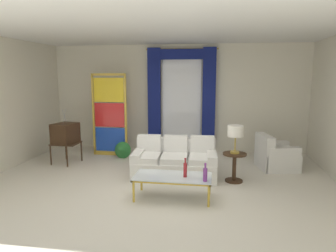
{
  "coord_description": "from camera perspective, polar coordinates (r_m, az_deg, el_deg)",
  "views": [
    {
      "loc": [
        1.12,
        -5.68,
        2.17
      ],
      "look_at": [
        0.08,
        0.9,
        1.05
      ],
      "focal_mm": 32.83,
      "sensor_mm": 36.0,
      "label": 1
    }
  ],
  "objects": [
    {
      "name": "ceiling_slab",
      "position": [
        6.63,
        -0.89,
        16.91
      ],
      "size": [
        8.0,
        7.6,
        0.04
      ],
      "primitive_type": "cube",
      "color": "white"
    },
    {
      "name": "wall_left",
      "position": [
        7.92,
        -28.27,
        3.56
      ],
      "size": [
        0.12,
        7.0,
        3.0
      ],
      "primitive_type": "cube",
      "color": "silver",
      "rests_on": "ground"
    },
    {
      "name": "bottle_crystal_tall",
      "position": [
        5.2,
        6.92,
        -8.81
      ],
      "size": [
        0.07,
        0.07,
        0.32
      ],
      "color": "#753384",
      "rests_on": "coffee_table"
    },
    {
      "name": "curtained_window",
      "position": [
        8.64,
        2.49,
        6.69
      ],
      "size": [
        2.0,
        0.17,
        2.7
      ],
      "color": "white",
      "rests_on": "ground"
    },
    {
      "name": "vintage_tv",
      "position": [
        7.93,
        -18.53,
        -1.44
      ],
      "size": [
        0.62,
        0.68,
        1.35
      ],
      "color": "#382314",
      "rests_on": "ground"
    },
    {
      "name": "bottle_blue_decanter",
      "position": [
        5.38,
        3.22,
        -8.0
      ],
      "size": [
        0.06,
        0.06,
        0.34
      ],
      "color": "maroon",
      "rests_on": "coffee_table"
    },
    {
      "name": "peacock_figurine",
      "position": [
        8.09,
        -8.63,
        -4.51
      ],
      "size": [
        0.44,
        0.6,
        0.5
      ],
      "color": "beige",
      "rests_on": "ground"
    },
    {
      "name": "coffee_table",
      "position": [
        5.48,
        0.89,
        -9.57
      ],
      "size": [
        1.36,
        0.64,
        0.41
      ],
      "color": "silver",
      "rests_on": "ground"
    },
    {
      "name": "couch_white_long",
      "position": [
        6.66,
        1.3,
        -6.72
      ],
      "size": [
        1.8,
        1.02,
        0.86
      ],
      "color": "white",
      "rests_on": "ground"
    },
    {
      "name": "table_lamp_brass",
      "position": [
        6.29,
        12.43,
        -1.14
      ],
      "size": [
        0.32,
        0.32,
        0.57
      ],
      "color": "#B29338",
      "rests_on": "round_side_table"
    },
    {
      "name": "round_side_table",
      "position": [
        6.45,
        12.21,
        -7.03
      ],
      "size": [
        0.48,
        0.48,
        0.59
      ],
      "color": "#382314",
      "rests_on": "ground"
    },
    {
      "name": "ground_plane",
      "position": [
        6.18,
        -2.1,
        -11.01
      ],
      "size": [
        16.0,
        16.0,
        0.0
      ],
      "primitive_type": "plane",
      "color": "silver"
    },
    {
      "name": "armchair_white",
      "position": [
        7.58,
        19.18,
        -5.37
      ],
      "size": [
        0.96,
        0.95,
        0.8
      ],
      "color": "white",
      "rests_on": "ground"
    },
    {
      "name": "stained_glass_divider",
      "position": [
        8.36,
        -10.8,
        1.73
      ],
      "size": [
        0.95,
        0.05,
        2.2
      ],
      "color": "gold",
      "rests_on": "ground"
    },
    {
      "name": "wall_rear",
      "position": [
        8.84,
        1.66,
        5.19
      ],
      "size": [
        8.0,
        0.12,
        3.0
      ],
      "primitive_type": "cube",
      "color": "silver",
      "rests_on": "ground"
    }
  ]
}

